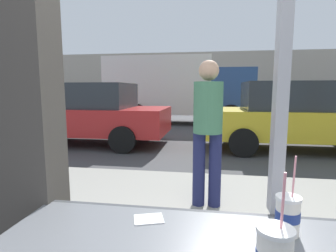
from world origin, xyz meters
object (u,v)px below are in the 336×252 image
Objects in this scene: soda_cup_left at (287,214)px; pedestrian at (208,124)px; parked_car_red at (84,113)px; box_truck at (176,88)px; parked_car_yellow at (299,116)px.

pedestrian reaches higher than soda_cup_left.
box_truck reaches higher than parked_car_red.
box_truck is at bearing 68.61° from parked_car_red.
parked_car_yellow is at bearing 0.00° from parked_car_red.
parked_car_red is 1.00× the size of parked_car_yellow.
parked_car_yellow is (1.85, 5.81, -0.16)m from soda_cup_left.
parked_car_red is 2.84× the size of pedestrian.
pedestrian reaches higher than parked_car_yellow.
parked_car_red is at bearing 122.30° from soda_cup_left.
pedestrian is at bearing -48.92° from parked_car_red.
box_truck is at bearing 99.26° from pedestrian.
pedestrian is (3.37, -3.86, 0.25)m from parked_car_red.
soda_cup_left is 6.87m from parked_car_red.
parked_car_yellow is at bearing 72.31° from soda_cup_left.
pedestrian is at bearing -80.74° from box_truck.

